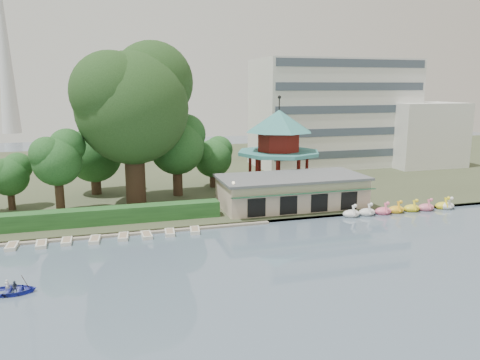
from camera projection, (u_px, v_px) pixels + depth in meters
name	position (u px, v px, depth m)	size (l,w,h in m)	color
ground_plane	(280.00, 288.00, 36.54)	(220.00, 220.00, 0.00)	slate
shore	(177.00, 171.00, 85.43)	(220.00, 70.00, 0.40)	#424930
embankment	(225.00, 224.00, 52.79)	(220.00, 0.60, 0.30)	gray
dock	(115.00, 234.00, 49.40)	(34.00, 1.60, 0.24)	gray
boathouse	(291.00, 191.00, 59.49)	(18.60, 9.39, 3.90)	#C2AB93
pavilion	(279.00, 142.00, 68.47)	(12.40, 12.40, 13.50)	#C2AB93
office_building	(348.00, 116.00, 89.70)	(38.00, 18.00, 20.00)	silver
broadcast_tower	(2.00, 27.00, 150.03)	(8.00, 8.00, 96.00)	silver
hedge	(86.00, 217.00, 51.45)	(30.00, 2.00, 1.80)	#255824
lamp_post	(233.00, 193.00, 54.17)	(0.36, 0.36, 4.28)	black
big_tree	(133.00, 100.00, 57.95)	(15.36, 14.31, 20.80)	#3A281C
small_trees	(108.00, 154.00, 62.14)	(39.35, 16.82, 11.27)	#3A281C
swan_boats	(404.00, 209.00, 58.37)	(15.78, 2.00, 1.92)	white
moored_rowboats	(81.00, 240.00, 47.15)	(24.56, 2.68, 0.36)	silver
rowboat_with_passengers	(11.00, 287.00, 35.38)	(5.26, 3.94, 2.01)	#2E36AE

